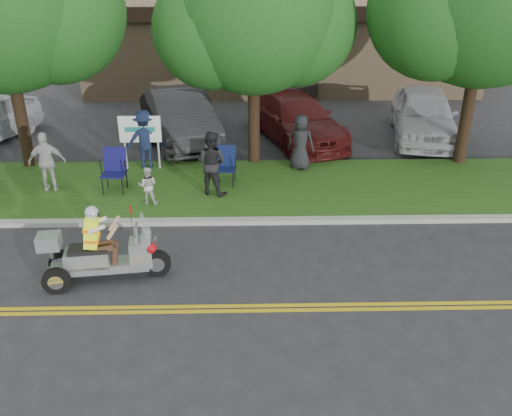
{
  "coord_description": "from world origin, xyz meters",
  "views": [
    {
      "loc": [
        0.21,
        -8.97,
        6.21
      ],
      "look_at": [
        0.45,
        2.0,
        0.93
      ],
      "focal_mm": 38.0,
      "sensor_mm": 36.0,
      "label": 1
    }
  ],
  "objects_px": {
    "spectator_adult_mid": "(211,163)",
    "parked_car_far_right": "(424,114)",
    "lawn_chair_a": "(114,167)",
    "parked_car_right": "(296,119)",
    "parked_car_left": "(181,116)",
    "trike_scooter": "(100,255)",
    "parked_car_mid": "(172,113)",
    "spectator_adult_right": "(47,162)",
    "lawn_chair_b": "(226,163)"
  },
  "relations": [
    {
      "from": "lawn_chair_b",
      "to": "parked_car_left",
      "type": "relative_size",
      "value": 0.2
    },
    {
      "from": "parked_car_far_right",
      "to": "lawn_chair_b",
      "type": "bearing_deg",
      "value": -137.14
    },
    {
      "from": "lawn_chair_a",
      "to": "parked_car_mid",
      "type": "height_order",
      "value": "parked_car_mid"
    },
    {
      "from": "lawn_chair_a",
      "to": "lawn_chair_b",
      "type": "bearing_deg",
      "value": 10.02
    },
    {
      "from": "trike_scooter",
      "to": "spectator_adult_mid",
      "type": "distance_m",
      "value": 4.63
    },
    {
      "from": "parked_car_right",
      "to": "parked_car_mid",
      "type": "bearing_deg",
      "value": 145.01
    },
    {
      "from": "spectator_adult_right",
      "to": "trike_scooter",
      "type": "bearing_deg",
      "value": 110.59
    },
    {
      "from": "parked_car_left",
      "to": "parked_car_right",
      "type": "xyz_separation_m",
      "value": [
        4.02,
        0.02,
        -0.12
      ]
    },
    {
      "from": "parked_car_left",
      "to": "lawn_chair_b",
      "type": "bearing_deg",
      "value": -84.15
    },
    {
      "from": "spectator_adult_right",
      "to": "parked_car_far_right",
      "type": "distance_m",
      "value": 12.65
    },
    {
      "from": "trike_scooter",
      "to": "parked_car_right",
      "type": "distance_m",
      "value": 10.16
    },
    {
      "from": "spectator_adult_mid",
      "to": "lawn_chair_a",
      "type": "bearing_deg",
      "value": 18.49
    },
    {
      "from": "lawn_chair_a",
      "to": "parked_car_far_right",
      "type": "bearing_deg",
      "value": 27.05
    },
    {
      "from": "spectator_adult_mid",
      "to": "spectator_adult_right",
      "type": "height_order",
      "value": "spectator_adult_mid"
    },
    {
      "from": "trike_scooter",
      "to": "parked_car_far_right",
      "type": "xyz_separation_m",
      "value": [
        9.33,
        9.08,
        0.3
      ]
    },
    {
      "from": "spectator_adult_mid",
      "to": "parked_car_far_right",
      "type": "height_order",
      "value": "spectator_adult_mid"
    },
    {
      "from": "trike_scooter",
      "to": "parked_car_right",
      "type": "relative_size",
      "value": 0.48
    },
    {
      "from": "parked_car_left",
      "to": "spectator_adult_mid",
      "type": "bearing_deg",
      "value": -91.08
    },
    {
      "from": "parked_car_mid",
      "to": "parked_car_far_right",
      "type": "relative_size",
      "value": 0.9
    },
    {
      "from": "parked_car_far_right",
      "to": "spectator_adult_mid",
      "type": "bearing_deg",
      "value": -134.27
    },
    {
      "from": "parked_car_mid",
      "to": "parked_car_right",
      "type": "distance_m",
      "value": 4.7
    },
    {
      "from": "spectator_adult_right",
      "to": "parked_car_mid",
      "type": "height_order",
      "value": "spectator_adult_right"
    },
    {
      "from": "trike_scooter",
      "to": "parked_car_far_right",
      "type": "bearing_deg",
      "value": 37.26
    },
    {
      "from": "spectator_adult_mid",
      "to": "parked_car_left",
      "type": "bearing_deg",
      "value": -49.88
    },
    {
      "from": "lawn_chair_b",
      "to": "parked_car_far_right",
      "type": "relative_size",
      "value": 0.21
    },
    {
      "from": "lawn_chair_b",
      "to": "parked_car_left",
      "type": "height_order",
      "value": "parked_car_left"
    },
    {
      "from": "spectator_adult_right",
      "to": "parked_car_mid",
      "type": "distance_m",
      "value": 6.42
    },
    {
      "from": "trike_scooter",
      "to": "spectator_adult_right",
      "type": "relative_size",
      "value": 1.55
    },
    {
      "from": "parked_car_mid",
      "to": "parked_car_far_right",
      "type": "distance_m",
      "value": 9.16
    },
    {
      "from": "spectator_adult_mid",
      "to": "spectator_adult_right",
      "type": "relative_size",
      "value": 1.06
    },
    {
      "from": "spectator_adult_right",
      "to": "parked_car_mid",
      "type": "xyz_separation_m",
      "value": [
        2.7,
        5.82,
        -0.28
      ]
    },
    {
      "from": "parked_car_mid",
      "to": "parked_car_far_right",
      "type": "bearing_deg",
      "value": -19.6
    },
    {
      "from": "lawn_chair_a",
      "to": "parked_car_left",
      "type": "xyz_separation_m",
      "value": [
        1.38,
        4.52,
        0.12
      ]
    },
    {
      "from": "lawn_chair_b",
      "to": "spectator_adult_right",
      "type": "bearing_deg",
      "value": -169.27
    },
    {
      "from": "trike_scooter",
      "to": "lawn_chair_b",
      "type": "bearing_deg",
      "value": 56.58
    },
    {
      "from": "spectator_adult_mid",
      "to": "parked_car_right",
      "type": "distance_m",
      "value": 5.55
    },
    {
      "from": "parked_car_left",
      "to": "spectator_adult_right",
      "type": "bearing_deg",
      "value": -141.69
    },
    {
      "from": "spectator_adult_mid",
      "to": "spectator_adult_right",
      "type": "bearing_deg",
      "value": 20.82
    },
    {
      "from": "parked_car_left",
      "to": "parked_car_mid",
      "type": "bearing_deg",
      "value": 94.39
    },
    {
      "from": "spectator_adult_right",
      "to": "parked_car_right",
      "type": "xyz_separation_m",
      "value": [
        7.21,
        4.52,
        -0.16
      ]
    },
    {
      "from": "spectator_adult_mid",
      "to": "parked_car_far_right",
      "type": "relative_size",
      "value": 0.34
    },
    {
      "from": "spectator_adult_right",
      "to": "lawn_chair_a",
      "type": "bearing_deg",
      "value": 171.22
    },
    {
      "from": "lawn_chair_a",
      "to": "parked_car_far_right",
      "type": "xyz_separation_m",
      "value": [
        9.96,
        4.65,
        0.11
      ]
    },
    {
      "from": "trike_scooter",
      "to": "parked_car_mid",
      "type": "xyz_separation_m",
      "value": [
        0.26,
        10.27,
        0.06
      ]
    },
    {
      "from": "parked_car_right",
      "to": "lawn_chair_a",
      "type": "bearing_deg",
      "value": -158.86
    },
    {
      "from": "lawn_chair_a",
      "to": "parked_car_mid",
      "type": "relative_size",
      "value": 0.25
    },
    {
      "from": "trike_scooter",
      "to": "parked_car_mid",
      "type": "distance_m",
      "value": 10.27
    },
    {
      "from": "parked_car_right",
      "to": "parked_car_far_right",
      "type": "xyz_separation_m",
      "value": [
        4.56,
        0.11,
        0.11
      ]
    },
    {
      "from": "spectator_adult_mid",
      "to": "parked_car_left",
      "type": "relative_size",
      "value": 0.32
    },
    {
      "from": "parked_car_left",
      "to": "trike_scooter",
      "type": "bearing_deg",
      "value": -111.11
    }
  ]
}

